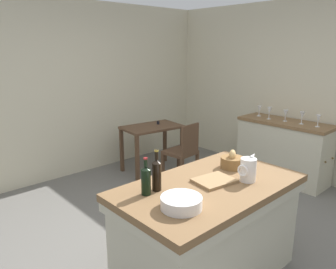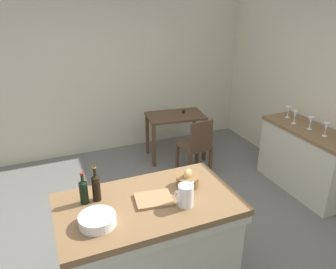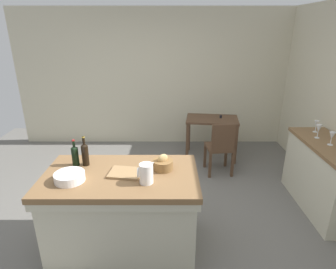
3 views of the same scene
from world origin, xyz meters
The scene contains 18 objects.
ground_plane centered at (0.00, 0.00, 0.00)m, with size 6.76×6.76×0.00m, color #66635E.
wall_back centered at (0.00, 2.60, 1.30)m, with size 5.32×0.12×2.60m, color beige.
wall_right centered at (2.60, 0.00, 1.30)m, with size 0.12×5.20×2.60m, color beige.
island_table centered at (-0.22, -0.42, 0.47)m, with size 1.55×0.89×0.86m.
side_cabinet centered at (2.26, 0.25, 0.45)m, with size 0.52×1.34×0.89m.
writing_desk centered at (1.04, 1.83, 0.61)m, with size 0.96×0.67×0.78m.
wooden_chair centered at (1.09, 1.17, 0.47)m, with size 0.44×0.44×0.88m.
pitcher centered at (0.06, -0.59, 0.96)m, with size 0.17×0.13×0.24m.
wash_bowl centered at (-0.67, -0.56, 0.90)m, with size 0.29×0.29×0.08m, color white.
bread_basket centered at (0.21, -0.32, 0.92)m, with size 0.21×0.21×0.17m.
cutting_board centered at (-0.16, -0.43, 0.87)m, with size 0.31×0.25×0.02m, color #99754C.
wine_bottle_dark centered at (-0.61, -0.23, 0.99)m, with size 0.07×0.07×0.32m.
wine_bottle_amber centered at (-0.72, -0.23, 0.98)m, with size 0.07×0.07×0.29m.
wine_glass_far_left centered at (2.24, -0.21, 1.00)m, with size 0.07×0.07×0.16m.
wine_glass_left centered at (2.25, 0.01, 1.01)m, with size 0.07×0.07×0.17m.
wine_glass_middle centered at (2.24, 0.26, 1.00)m, with size 0.07×0.07×0.17m.
wine_glass_right centered at (2.20, 0.49, 1.01)m, with size 0.07×0.07×0.18m.
wine_glass_far_right centered at (2.29, 0.71, 1.00)m, with size 0.07×0.07×0.16m.
Camera 1 is at (-2.10, -1.98, 1.92)m, focal length 34.67 mm.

